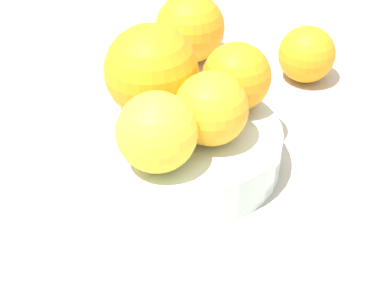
{
  "coord_description": "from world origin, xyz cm",
  "views": [
    {
      "loc": [
        26.01,
        -31.07,
        34.11
      ],
      "look_at": [
        0.0,
        0.0,
        2.4
      ],
      "focal_mm": 53.62,
      "sensor_mm": 36.0,
      "label": 1
    }
  ],
  "objects": [
    {
      "name": "orange_in_bowl_1",
      "position": [
        -4.67,
        0.15,
        8.19
      ],
      "size": [
        8.38,
        8.38,
        8.38
      ],
      "primitive_type": "sphere",
      "color": "orange",
      "rests_on": "fruit_bowl"
    },
    {
      "name": "fruit_bowl",
      "position": [
        0.0,
        0.0,
        1.89
      ],
      "size": [
        16.06,
        16.06,
        4.0
      ],
      "color": "silver",
      "rests_on": "ground_plane"
    },
    {
      "name": "ground_plane",
      "position": [
        0.0,
        0.0,
        -1.0
      ],
      "size": [
        110.0,
        110.0,
        2.0
      ],
      "primitive_type": "cube",
      "color": "#BCB29E"
    },
    {
      "name": "orange_in_bowl_3",
      "position": [
        0.68,
        5.45,
        7.14
      ],
      "size": [
        6.28,
        6.28,
        6.28
      ],
      "primitive_type": "sphere",
      "color": "orange",
      "rests_on": "fruit_bowl"
    },
    {
      "name": "orange_in_bowl_0",
      "position": [
        2.07,
        0.04,
        7.15
      ],
      "size": [
        6.31,
        6.31,
        6.31
      ],
      "primitive_type": "sphere",
      "color": "#F9A823",
      "rests_on": "fruit_bowl"
    },
    {
      "name": "orange_loose_0",
      "position": [
        0.12,
        19.64,
        3.13
      ],
      "size": [
        6.27,
        6.27,
        6.27
      ],
      "primitive_type": "sphere",
      "color": "orange",
      "rests_on": "ground_plane"
    },
    {
      "name": "orange_loose_1",
      "position": [
        -12.78,
        14.91,
        4.02
      ],
      "size": [
        8.04,
        8.04,
        8.04
      ],
      "primitive_type": "sphere",
      "color": "orange",
      "rests_on": "ground_plane"
    },
    {
      "name": "orange_in_bowl_2",
      "position": [
        0.91,
        -5.38,
        7.26
      ],
      "size": [
        6.53,
        6.53,
        6.53
      ],
      "primitive_type": "sphere",
      "color": "yellow",
      "rests_on": "fruit_bowl"
    }
  ]
}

